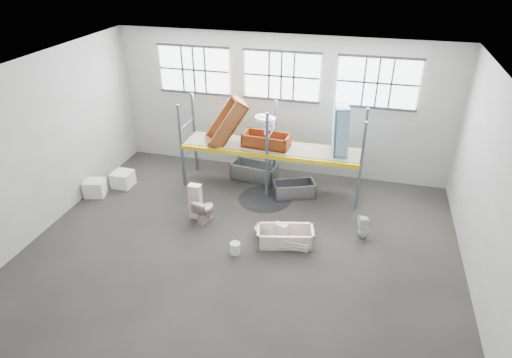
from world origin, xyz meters
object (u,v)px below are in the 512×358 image
(bucket, at_px, (235,248))
(bathtub_beige, at_px, (285,236))
(toilet_beige, at_px, (204,210))
(toilet_white, at_px, (364,227))
(steel_tub_left, at_px, (254,171))
(rust_tub_flat, at_px, (266,140))
(steel_tub_right, at_px, (294,189))
(carton_near, at_px, (95,188))
(blue_tub_upright, at_px, (340,130))
(cistern_tall, at_px, (196,201))

(bucket, bearing_deg, bathtub_beige, 32.89)
(toilet_beige, bearing_deg, toilet_white, -161.12)
(steel_tub_left, xyz_separation_m, rust_tub_flat, (0.55, -0.53, 1.52))
(bucket, bearing_deg, toilet_beige, 136.95)
(steel_tub_right, relative_size, carton_near, 2.11)
(toilet_white, relative_size, carton_near, 1.09)
(blue_tub_upright, relative_size, bucket, 4.79)
(carton_near, bearing_deg, steel_tub_left, 27.06)
(toilet_beige, bearing_deg, carton_near, 7.67)
(bathtub_beige, bearing_deg, cistern_tall, 154.62)
(steel_tub_left, xyz_separation_m, steel_tub_right, (1.61, -0.84, -0.04))
(rust_tub_flat, xyz_separation_m, carton_near, (-5.50, -2.00, -1.54))
(cistern_tall, relative_size, steel_tub_right, 0.84)
(toilet_beige, xyz_separation_m, carton_near, (-4.15, 0.51, -0.11))
(toilet_white, height_order, steel_tub_left, toilet_white)
(cistern_tall, relative_size, steel_tub_left, 0.72)
(blue_tub_upright, distance_m, bucket, 5.06)
(blue_tub_upright, bearing_deg, bucket, -121.07)
(steel_tub_right, xyz_separation_m, rust_tub_flat, (-1.06, 0.31, 1.57))
(toilet_white, bearing_deg, cistern_tall, -111.10)
(steel_tub_right, distance_m, bucket, 3.64)
(steel_tub_left, bearing_deg, cistern_tall, -110.71)
(cistern_tall, bearing_deg, steel_tub_left, 71.63)
(bathtub_beige, xyz_separation_m, bucket, (-1.25, -0.81, -0.07))
(steel_tub_right, bearing_deg, bucket, -106.07)
(steel_tub_left, bearing_deg, carton_near, -152.94)
(bathtub_beige, distance_m, steel_tub_left, 3.99)
(steel_tub_right, bearing_deg, blue_tub_upright, 16.24)
(blue_tub_upright, bearing_deg, steel_tub_left, 171.31)
(toilet_beige, distance_m, steel_tub_left, 3.14)
(rust_tub_flat, height_order, bucket, rust_tub_flat)
(bathtub_beige, relative_size, bucket, 4.80)
(cistern_tall, bearing_deg, carton_near, 176.41)
(cistern_tall, distance_m, blue_tub_upright, 5.09)
(rust_tub_flat, distance_m, bucket, 4.15)
(cistern_tall, bearing_deg, rust_tub_flat, 57.60)
(bathtub_beige, xyz_separation_m, rust_tub_flat, (-1.30, 3.00, 1.58))
(cistern_tall, xyz_separation_m, toilet_white, (5.12, 0.25, -0.22))
(blue_tub_upright, bearing_deg, toilet_white, -64.34)
(rust_tub_flat, bearing_deg, cistern_tall, -124.74)
(toilet_beige, height_order, rust_tub_flat, rust_tub_flat)
(toilet_beige, distance_m, toilet_white, 4.82)
(steel_tub_left, bearing_deg, toilet_beige, -104.66)
(blue_tub_upright, bearing_deg, cistern_tall, -148.61)
(bathtub_beige, height_order, toilet_beige, toilet_beige)
(bathtub_beige, distance_m, cistern_tall, 3.04)
(steel_tub_right, relative_size, rust_tub_flat, 0.89)
(bathtub_beige, bearing_deg, bucket, -160.92)
(rust_tub_flat, bearing_deg, bathtub_beige, -66.56)
(steel_tub_left, distance_m, steel_tub_right, 1.82)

